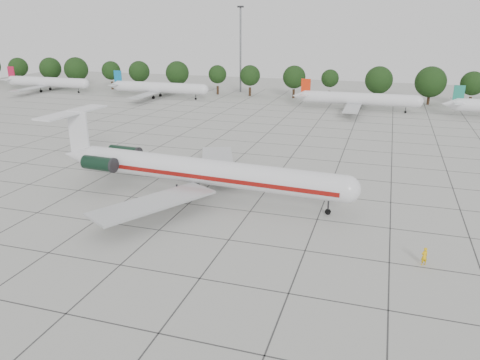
{
  "coord_description": "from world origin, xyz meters",
  "views": [
    {
      "loc": [
        14.26,
        -49.51,
        21.75
      ],
      "look_at": [
        -1.58,
        0.93,
        3.5
      ],
      "focal_mm": 35.0,
      "sensor_mm": 36.0,
      "label": 1
    }
  ],
  "objects_px": {
    "ground_crew": "(424,256)",
    "main_airliner": "(190,169)",
    "bg_airliner_a": "(47,82)",
    "bg_airliner_c": "(358,99)",
    "bg_airliner_b": "(159,88)",
    "floodlight_mast": "(241,45)"
  },
  "relations": [
    {
      "from": "ground_crew",
      "to": "main_airliner",
      "type": "bearing_deg",
      "value": -51.06
    },
    {
      "from": "ground_crew",
      "to": "bg_airliner_a",
      "type": "height_order",
      "value": "bg_airliner_a"
    },
    {
      "from": "main_airliner",
      "to": "bg_airliner_a",
      "type": "xyz_separation_m",
      "value": [
        -79.47,
        71.29,
        -0.55
      ]
    },
    {
      "from": "main_airliner",
      "to": "bg_airliner_c",
      "type": "xyz_separation_m",
      "value": [
        16.48,
        67.15,
        -0.55
      ]
    },
    {
      "from": "main_airliner",
      "to": "bg_airliner_c",
      "type": "distance_m",
      "value": 69.14
    },
    {
      "from": "ground_crew",
      "to": "bg_airliner_a",
      "type": "distance_m",
      "value": 135.13
    },
    {
      "from": "main_airliner",
      "to": "bg_airliner_b",
      "type": "distance_m",
      "value": 80.98
    },
    {
      "from": "main_airliner",
      "to": "ground_crew",
      "type": "bearing_deg",
      "value": -16.57
    },
    {
      "from": "main_airliner",
      "to": "floodlight_mast",
      "type": "distance_m",
      "value": 91.95
    },
    {
      "from": "bg_airliner_a",
      "to": "floodlight_mast",
      "type": "bearing_deg",
      "value": 16.73
    },
    {
      "from": "main_airliner",
      "to": "ground_crew",
      "type": "height_order",
      "value": "main_airliner"
    },
    {
      "from": "ground_crew",
      "to": "bg_airliner_c",
      "type": "distance_m",
      "value": 78.61
    },
    {
      "from": "bg_airliner_a",
      "to": "bg_airliner_c",
      "type": "relative_size",
      "value": 1.0
    },
    {
      "from": "bg_airliner_b",
      "to": "floodlight_mast",
      "type": "distance_m",
      "value": 28.79
    },
    {
      "from": "bg_airliner_b",
      "to": "bg_airliner_c",
      "type": "relative_size",
      "value": 1.0
    },
    {
      "from": "main_airliner",
      "to": "bg_airliner_a",
      "type": "distance_m",
      "value": 106.76
    },
    {
      "from": "ground_crew",
      "to": "floodlight_mast",
      "type": "height_order",
      "value": "floodlight_mast"
    },
    {
      "from": "bg_airliner_a",
      "to": "main_airliner",
      "type": "bearing_deg",
      "value": -41.9
    },
    {
      "from": "bg_airliner_c",
      "to": "floodlight_mast",
      "type": "bearing_deg",
      "value": 149.92
    },
    {
      "from": "floodlight_mast",
      "to": "bg_airliner_b",
      "type": "bearing_deg",
      "value": -135.82
    },
    {
      "from": "bg_airliner_c",
      "to": "floodlight_mast",
      "type": "distance_m",
      "value": 44.79
    },
    {
      "from": "bg_airliner_b",
      "to": "bg_airliner_c",
      "type": "xyz_separation_m",
      "value": [
        56.46,
        -3.28,
        0.0
      ]
    }
  ]
}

